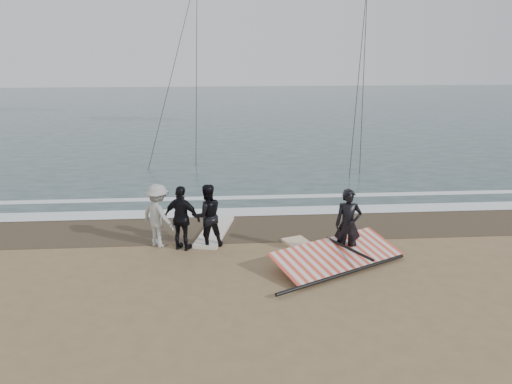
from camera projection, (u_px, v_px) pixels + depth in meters
ground at (317, 291)px, 11.82m from camera, size 120.00×120.00×0.00m
sea at (245, 112)px, 43.37m from camera, size 120.00×54.00×0.02m
wet_sand at (291, 225)px, 16.12m from camera, size 120.00×2.80×0.01m
foam_near at (285, 211)px, 17.45m from camera, size 120.00×0.90×0.01m
foam_far at (279, 197)px, 19.08m from camera, size 120.00×0.45×0.01m
man_main at (348, 224)px, 13.40m from camera, size 0.77×0.56×1.95m
board_white at (311, 253)px, 13.90m from camera, size 1.42×2.44×0.09m
board_cream at (215, 231)px, 15.47m from camera, size 1.27×2.72×0.11m
trio_cluster at (180, 216)px, 14.17m from camera, size 2.61×1.38×1.87m
sail_rig at (334, 256)px, 13.33m from camera, size 3.82×3.24×0.49m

